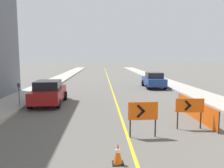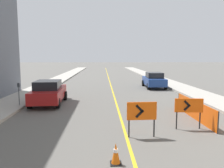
% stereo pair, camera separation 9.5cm
% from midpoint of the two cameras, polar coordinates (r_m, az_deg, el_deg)
% --- Properties ---
extents(lane_stripe, '(0.12, 72.79, 0.01)m').
position_cam_midpoint_polar(lane_stripe, '(29.25, -0.59, 0.88)').
color(lane_stripe, gold).
rests_on(lane_stripe, ground_plane).
extents(sidewalk_left, '(2.53, 72.79, 0.16)m').
position_cam_midpoint_polar(sidewalk_left, '(29.84, -14.14, 0.93)').
color(sidewalk_left, '#ADA89E').
rests_on(sidewalk_left, ground_plane).
extents(sidewalk_right, '(2.53, 72.79, 0.16)m').
position_cam_midpoint_polar(sidewalk_right, '(30.29, 12.75, 1.06)').
color(sidewalk_right, '#ADA89E').
rests_on(sidewalk_right, ground_plane).
extents(traffic_cone_fourth, '(0.33, 0.33, 0.63)m').
position_cam_midpoint_polar(traffic_cone_fourth, '(6.67, 1.42, -17.73)').
color(traffic_cone_fourth, black).
rests_on(traffic_cone_fourth, ground_plane).
extents(arrow_barricade_primary, '(1.16, 0.11, 1.39)m').
position_cam_midpoint_polar(arrow_barricade_primary, '(8.58, 8.09, -7.35)').
color(arrow_barricade_primary, '#EF560C').
rests_on(arrow_barricade_primary, ground_plane).
extents(arrow_barricade_secondary, '(1.21, 0.16, 1.35)m').
position_cam_midpoint_polar(arrow_barricade_secondary, '(10.03, 19.67, -5.64)').
color(arrow_barricade_secondary, '#EF560C').
rests_on(arrow_barricade_secondary, ground_plane).
extents(safety_mesh_fence, '(0.09, 4.55, 0.94)m').
position_cam_midpoint_polar(safety_mesh_fence, '(11.91, 20.95, -6.27)').
color(safety_mesh_fence, '#EF560C').
rests_on(safety_mesh_fence, ground_plane).
extents(parked_car_curb_near, '(2.00, 4.38, 1.59)m').
position_cam_midpoint_polar(parked_car_curb_near, '(15.11, -16.05, -2.07)').
color(parked_car_curb_near, maroon).
rests_on(parked_car_curb_near, ground_plane).
extents(parked_car_curb_mid, '(1.98, 4.37, 1.59)m').
position_cam_midpoint_polar(parked_car_curb_mid, '(22.81, 11.02, 1.04)').
color(parked_car_curb_mid, navy).
rests_on(parked_car_curb_mid, ground_plane).
extents(parking_meter_near_curb, '(0.12, 0.11, 1.40)m').
position_cam_midpoint_polar(parking_meter_near_curb, '(14.55, -23.03, -1.33)').
color(parking_meter_near_curb, '#4C4C51').
rests_on(parking_meter_near_curb, sidewalk_left).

